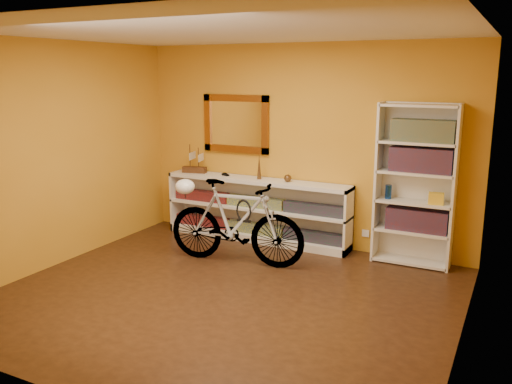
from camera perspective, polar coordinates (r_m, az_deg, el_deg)
The scene contains 24 objects.
floor at distance 5.57m, azimuth -3.32°, elevation -11.05°, with size 4.50×4.00×0.01m, color black.
ceiling at distance 5.12m, azimuth -3.71°, elevation 16.78°, with size 4.50×4.00×0.01m, color silver.
back_wall at distance 6.97m, azimuth 4.88°, elevation 4.91°, with size 4.50×0.01×2.60m, color #C0801C.
left_wall at distance 6.61m, azimuth -20.66°, elevation 3.72°, with size 0.01×4.00×2.60m, color #C0801C.
right_wall at distance 4.51m, azimuth 22.06°, elevation -0.25°, with size 0.01×4.00×2.60m, color #C0801C.
gilt_mirror at distance 7.31m, azimuth -2.17°, elevation 7.28°, with size 0.98×0.06×0.78m, color brown.
wall_socket at distance 6.90m, azimuth 11.62°, elevation -4.33°, with size 0.09×0.01×0.09m, color silver.
console_unit at distance 7.20m, azimuth 0.04°, elevation -1.90°, with size 2.60×0.35×0.85m, color silver, non-canonical shape.
cd_row_lower at distance 7.25m, azimuth -0.04°, elevation -3.88°, with size 2.50×0.13×0.14m, color black.
cd_row_upper at distance 7.15m, azimuth -0.04°, elevation -1.08°, with size 2.50×0.13×0.14m, color navy.
model_ship at distance 7.55m, azimuth -6.61°, elevation 3.56°, with size 0.34×0.13×0.40m, color #3A2010, non-canonical shape.
toy_car at distance 7.33m, azimuth -3.27°, elevation 1.75°, with size 0.00×0.00×0.00m, color black.
bronze_ornament at distance 7.05m, azimuth 0.34°, elevation 2.73°, with size 0.06×0.06×0.34m, color #52361C.
decorative_orb at distance 6.90m, azimuth 3.40°, elevation 1.48°, with size 0.10×0.10×0.10m, color #52361C.
bookcase at distance 6.46m, azimuth 16.60°, elevation 0.66°, with size 0.90×0.30×1.90m, color silver, non-canonical shape.
book_row_a at distance 6.55m, azimuth 16.81°, elevation -2.85°, with size 0.70×0.22×0.26m, color maroon.
book_row_b at distance 6.40m, azimuth 17.21°, elevation 3.29°, with size 0.70×0.22×0.28m, color maroon.
book_row_c at distance 6.36m, azimuth 17.41°, elevation 6.27°, with size 0.70×0.22×0.25m, color #1B575F.
travel_mug at distance 6.52m, azimuth 13.94°, elevation 0.01°, with size 0.07×0.07×0.17m, color navy.
red_tin at distance 6.44m, azimuth 15.24°, elevation 6.17°, with size 0.14×0.14×0.18m, color #993016.
yellow_bag at distance 6.41m, azimuth 18.66°, elevation -0.67°, with size 0.17×0.11×0.13m, color yellow.
bicycle at distance 6.31m, azimuth -2.17°, elevation -3.25°, with size 1.72×0.44×1.01m, color silver.
helmet at distance 6.49m, azimuth -7.59°, elevation 0.57°, with size 0.24×0.23×0.18m, color white.
u_lock at distance 6.24m, azimuth -1.32°, elevation -2.00°, with size 0.20×0.20×0.02m, color black.
Camera 1 is at (2.59, -4.40, 2.24)m, focal length 37.50 mm.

